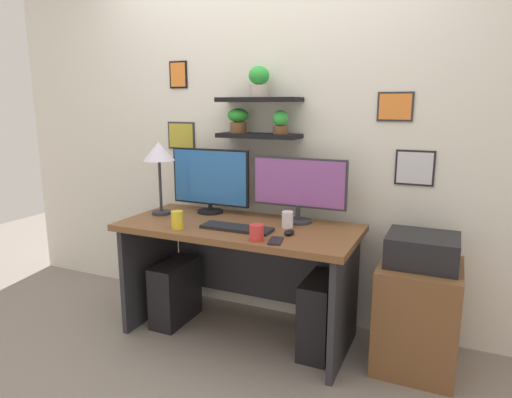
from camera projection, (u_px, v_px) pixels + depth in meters
ground_plane at (239, 334)px, 2.97m from camera, size 8.00×8.00×0.00m
back_wall_assembly at (266, 125)px, 3.08m from camera, size 4.40×0.24×2.70m
desk at (242, 255)px, 2.90m from camera, size 1.50×0.68×0.75m
monitor_left at (210, 180)px, 3.09m from camera, size 0.58×0.18×0.44m
monitor_right at (299, 186)px, 2.83m from camera, size 0.62×0.18×0.41m
keyboard at (237, 228)px, 2.70m from camera, size 0.44×0.14×0.02m
computer_mouse at (289, 232)px, 2.59m from camera, size 0.06×0.09×0.03m
desk_lamp at (159, 156)px, 3.00m from camera, size 0.21×0.21×0.50m
cell_phone at (276, 241)px, 2.46m from camera, size 0.10×0.15×0.01m
coffee_mug at (257, 233)px, 2.48m from camera, size 0.08×0.08×0.09m
pen_cup at (287, 219)px, 2.74m from camera, size 0.07×0.07×0.10m
water_cup at (177, 220)px, 2.71m from camera, size 0.07×0.07×0.11m
drawer_cabinet at (417, 315)px, 2.56m from camera, size 0.44×0.50×0.62m
printer at (422, 250)px, 2.48m from camera, size 0.38×0.34×0.17m
computer_tower_left at (176, 292)px, 3.11m from camera, size 0.18×0.40×0.43m
computer_tower_right at (320, 315)px, 2.72m from camera, size 0.18×0.40×0.47m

